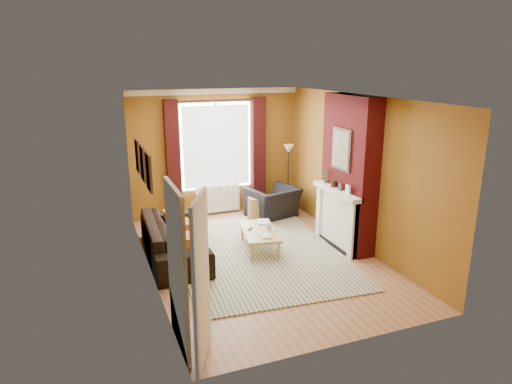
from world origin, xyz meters
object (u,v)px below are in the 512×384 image
armchair (273,202)px  coffee_table (259,232)px  floor_lamp (288,159)px  wicker_stool (257,209)px  sofa (174,239)px

armchair → coffee_table: size_ratio=0.81×
floor_lamp → wicker_stool: bearing=-160.7°
armchair → wicker_stool: (-0.40, -0.07, -0.08)m
sofa → floor_lamp: 3.50m
sofa → coffee_table: bearing=-98.5°
armchair → coffee_table: bearing=45.3°
floor_lamp → armchair: bearing=-153.8°
sofa → coffee_table: 1.54m
sofa → wicker_stool: 2.47m
coffee_table → wicker_stool: size_ratio=2.47×
sofa → coffee_table: (1.52, -0.28, 0.01)m
armchair → coffee_table: armchair is taller
sofa → wicker_stool: size_ratio=4.60×
sofa → floor_lamp: floor_lamp is taller
armchair → sofa: bearing=14.7°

